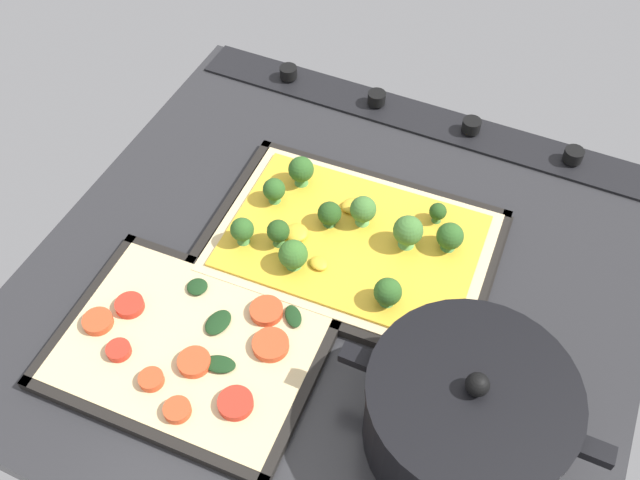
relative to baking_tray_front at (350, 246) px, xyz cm
name	(u,v)px	position (x,y,z in cm)	size (l,w,h in cm)	color
ground_plane	(335,287)	(-0.31, 5.60, -1.87)	(75.81, 73.33, 3.00)	#28282B
stove_control_panel	(422,117)	(-0.31, -27.56, 0.19)	(72.78, 7.00, 2.60)	black
baking_tray_front	(350,246)	(0.00, 0.00, 0.00)	(38.01, 27.70, 1.30)	black
broccoli_pizza	(348,237)	(0.34, 0.03, 1.66)	(35.51, 25.20, 6.16)	beige
baking_tray_back	(190,349)	(11.20, 22.00, 0.01)	(31.68, 24.54, 1.30)	black
veggie_pizza_back	(191,346)	(10.90, 21.99, 0.77)	(29.19, 22.05, 1.90)	#D9BF89
cooking_pot	(467,414)	(-20.87, 18.98, 4.96)	(28.29, 21.51, 12.97)	black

